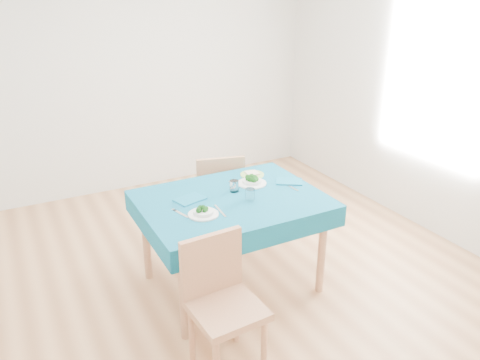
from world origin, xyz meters
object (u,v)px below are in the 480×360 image
bowl_near (203,211)px  chair_near (227,298)px  side_plate (252,175)px  chair_far (217,184)px  table (232,242)px  bowl_far (252,180)px

bowl_near → chair_near: bearing=-101.7°
chair_near → side_plate: chair_near is taller
chair_near → chair_far: size_ratio=0.96×
table → chair_near: chair_near is taller
chair_near → bowl_far: (0.69, 0.93, 0.28)m
chair_near → bowl_near: (0.13, 0.61, 0.28)m
table → side_plate: bearing=42.2°
table → side_plate: 0.62m
chair_far → bowl_near: size_ratio=4.98×
chair_far → bowl_far: bearing=105.9°
table → chair_near: (-0.42, -0.77, 0.13)m
bowl_far → side_plate: bowl_far is taller
bowl_far → chair_far: bearing=91.6°
bowl_near → bowl_far: bearing=29.7°
chair_near → bowl_far: 1.19m
chair_near → bowl_near: 0.68m
table → chair_far: chair_far is taller
chair_near → side_plate: size_ratio=5.13×
chair_far → side_plate: 0.53m
side_plate → table: bearing=-137.8°
table → chair_far: bearing=72.5°
bowl_near → side_plate: bowl_near is taller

